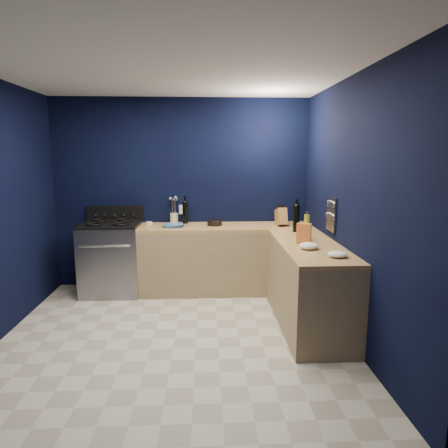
{
  "coord_description": "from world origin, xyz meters",
  "views": [
    {
      "loc": [
        0.33,
        -3.8,
        1.85
      ],
      "look_at": [
        0.55,
        1.0,
        1.0
      ],
      "focal_mm": 31.9,
      "sensor_mm": 36.0,
      "label": 1
    }
  ],
  "objects": [
    {
      "name": "cab_back",
      "position": [
        0.6,
        1.44,
        0.43
      ],
      "size": [
        2.3,
        0.63,
        0.86
      ],
      "primitive_type": "cube",
      "color": "#96805B",
      "rests_on": "floor"
    },
    {
      "name": "spice_jar_far",
      "position": [
        1.48,
        0.49,
        0.95
      ],
      "size": [
        0.06,
        0.06,
        0.09
      ],
      "primitive_type": "cylinder",
      "rotation": [
        0.0,
        0.0,
        0.27
      ],
      "color": "olive",
      "rests_on": "top_right"
    },
    {
      "name": "floor",
      "position": [
        0.0,
        0.0,
        -0.01
      ],
      "size": [
        3.5,
        3.5,
        0.02
      ],
      "primitive_type": "cube",
      "color": "beige",
      "rests_on": "ground"
    },
    {
      "name": "cooktop",
      "position": [
        -0.93,
        1.42,
        0.94
      ],
      "size": [
        0.76,
        0.66,
        0.03
      ],
      "primitive_type": "cube",
      "color": "black",
      "rests_on": "gas_range"
    },
    {
      "name": "ceiling",
      "position": [
        0.0,
        0.0,
        2.61
      ],
      "size": [
        3.5,
        3.5,
        0.02
      ],
      "primitive_type": "cube",
      "color": "silver",
      "rests_on": "ground"
    },
    {
      "name": "wall_back",
      "position": [
        0.0,
        1.76,
        1.3
      ],
      "size": [
        3.5,
        0.02,
        2.6
      ],
      "primitive_type": "cube",
      "color": "black",
      "rests_on": "ground"
    },
    {
      "name": "top_back",
      "position": [
        0.6,
        1.44,
        0.88
      ],
      "size": [
        2.3,
        0.63,
        0.04
      ],
      "primitive_type": "cube",
      "color": "olive",
      "rests_on": "cab_back"
    },
    {
      "name": "spice_jar_near",
      "position": [
        1.51,
        0.65,
        0.95
      ],
      "size": [
        0.05,
        0.05,
        0.09
      ],
      "primitive_type": "cylinder",
      "rotation": [
        0.0,
        0.0,
        0.42
      ],
      "color": "olive",
      "rests_on": "top_right"
    },
    {
      "name": "wine_bottle_right",
      "position": [
        1.44,
        0.98,
        1.06
      ],
      "size": [
        0.08,
        0.08,
        0.32
      ],
      "primitive_type": "cylinder",
      "rotation": [
        0.0,
        0.0,
        -0.05
      ],
      "color": "black",
      "rests_on": "top_right"
    },
    {
      "name": "utensil_crock",
      "position": [
        -0.11,
        1.69,
        0.97
      ],
      "size": [
        0.14,
        0.14,
        0.14
      ],
      "primitive_type": "cylinder",
      "rotation": [
        0.0,
        0.0,
        0.39
      ],
      "color": "beige",
      "rests_on": "top_back"
    },
    {
      "name": "backguard",
      "position": [
        -0.93,
        1.72,
        1.04
      ],
      "size": [
        0.76,
        0.06,
        0.2
      ],
      "primitive_type": "cube",
      "color": "black",
      "rests_on": "gas_range"
    },
    {
      "name": "crouton_bag",
      "position": [
        1.37,
        0.32,
        1.01
      ],
      "size": [
        0.16,
        0.12,
        0.22
      ],
      "primitive_type": "cube",
      "rotation": [
        0.0,
        0.0,
        -0.4
      ],
      "color": "red",
      "rests_on": "top_right"
    },
    {
      "name": "oven_door",
      "position": [
        -0.93,
        1.1,
        0.45
      ],
      "size": [
        0.59,
        0.02,
        0.42
      ],
      "primitive_type": "cube",
      "color": "black",
      "rests_on": "gas_range"
    },
    {
      "name": "lemon_basket",
      "position": [
        0.45,
        1.47,
        0.94
      ],
      "size": [
        0.22,
        0.22,
        0.08
      ],
      "primitive_type": "cylinder",
      "rotation": [
        0.0,
        0.0,
        0.13
      ],
      "color": "black",
      "rests_on": "top_back"
    },
    {
      "name": "knife_block",
      "position": [
        1.34,
        1.42,
        1.01
      ],
      "size": [
        0.14,
        0.27,
        0.27
      ],
      "primitive_type": "cube",
      "rotation": [
        -0.31,
        0.0,
        0.08
      ],
      "color": "olive",
      "rests_on": "top_back"
    },
    {
      "name": "gas_range",
      "position": [
        -0.93,
        1.42,
        0.46
      ],
      "size": [
        0.76,
        0.66,
        0.92
      ],
      "primitive_type": "cube",
      "color": "gray",
      "rests_on": "floor"
    },
    {
      "name": "towel_end",
      "position": [
        1.55,
        -0.25,
        0.93
      ],
      "size": [
        0.23,
        0.21,
        0.06
      ],
      "primitive_type": "ellipsoid",
      "rotation": [
        0.0,
        0.0,
        0.32
      ],
      "color": "white",
      "rests_on": "top_right"
    },
    {
      "name": "wall_right",
      "position": [
        1.76,
        0.0,
        1.3
      ],
      "size": [
        0.02,
        3.5,
        2.6
      ],
      "primitive_type": "cube",
      "color": "black",
      "rests_on": "ground"
    },
    {
      "name": "top_right",
      "position": [
        1.44,
        0.29,
        0.88
      ],
      "size": [
        0.63,
        1.67,
        0.04
      ],
      "primitive_type": "cube",
      "color": "olive",
      "rests_on": "cab_right"
    },
    {
      "name": "spice_panel",
      "position": [
        1.74,
        0.55,
        1.18
      ],
      "size": [
        0.02,
        0.28,
        0.38
      ],
      "primitive_type": "cube",
      "color": "gray",
      "rests_on": "wall_right"
    },
    {
      "name": "oil_bottle",
      "position": [
        1.48,
        0.63,
        1.03
      ],
      "size": [
        0.07,
        0.07,
        0.27
      ],
      "primitive_type": "cylinder",
      "rotation": [
        0.0,
        0.0,
        -0.08
      ],
      "color": "#9DA427",
      "rests_on": "top_right"
    },
    {
      "name": "wine_bottle_back",
      "position": [
        0.04,
        1.64,
        1.05
      ],
      "size": [
        0.08,
        0.08,
        0.3
      ],
      "primitive_type": "cylinder",
      "rotation": [
        0.0,
        0.0,
        -0.09
      ],
      "color": "black",
      "rests_on": "top_back"
    },
    {
      "name": "wall_outlet",
      "position": [
        0.0,
        1.74,
        1.08
      ],
      "size": [
        0.09,
        0.02,
        0.13
      ],
      "primitive_type": "cube",
      "color": "white",
      "rests_on": "wall_back"
    },
    {
      "name": "cab_right",
      "position": [
        1.44,
        0.29,
        0.43
      ],
      "size": [
        0.63,
        1.67,
        0.86
      ],
      "primitive_type": "cube",
      "color": "#96805B",
      "rests_on": "floor"
    },
    {
      "name": "towel_front",
      "position": [
        1.36,
        0.07,
        0.93
      ],
      "size": [
        0.2,
        0.17,
        0.07
      ],
      "primitive_type": "ellipsoid",
      "rotation": [
        0.0,
        0.0,
        0.03
      ],
      "color": "white",
      "rests_on": "top_right"
    },
    {
      "name": "wall_front",
      "position": [
        0.0,
        -1.76,
        1.3
      ],
      "size": [
        3.5,
        0.02,
        2.6
      ],
      "primitive_type": "cube",
      "color": "black",
      "rests_on": "ground"
    },
    {
      "name": "ramekin",
      "position": [
        -0.45,
        1.61,
        0.92
      ],
      "size": [
        0.09,
        0.09,
        0.03
      ],
      "primitive_type": "cylinder",
      "rotation": [
        0.0,
        0.0,
        -0.05
      ],
      "color": "white",
      "rests_on": "top_back"
    },
    {
      "name": "plate_stack",
      "position": [
        -0.1,
        1.39,
        0.92
      ],
      "size": [
        0.34,
        0.34,
        0.03
      ],
      "primitive_type": "cylinder",
      "rotation": [
        0.0,
        0.0,
        0.28
      ],
      "color": "teal",
      "rests_on": "top_back"
    }
  ]
}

